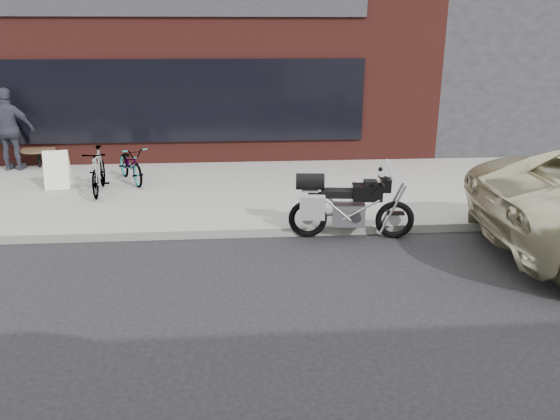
{
  "coord_description": "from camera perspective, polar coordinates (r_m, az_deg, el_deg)",
  "views": [
    {
      "loc": [
        -0.12,
        -4.65,
        3.35
      ],
      "look_at": [
        0.46,
        2.89,
        0.85
      ],
      "focal_mm": 35.0,
      "sensor_mm": 36.0,
      "label": 1
    }
  ],
  "objects": [
    {
      "name": "ground",
      "position": [
        5.73,
        -2.49,
        -17.5
      ],
      "size": [
        120.0,
        120.0,
        0.0
      ],
      "primitive_type": "plane",
      "color": "black",
      "rests_on": "ground"
    },
    {
      "name": "near_sidewalk",
      "position": [
        12.1,
        -3.66,
        2.54
      ],
      "size": [
        44.0,
        6.0,
        0.15
      ],
      "primitive_type": "cube",
      "color": "gray",
      "rests_on": "ground"
    },
    {
      "name": "storefront",
      "position": [
        18.76,
        -10.47,
        14.63
      ],
      "size": [
        14.0,
        10.07,
        4.5
      ],
      "color": "#521F1A",
      "rests_on": "ground"
    },
    {
      "name": "neighbour_building",
      "position": [
        21.22,
        25.1,
        15.7
      ],
      "size": [
        10.0,
        10.0,
        6.0
      ],
      "primitive_type": "cube",
      "color": "#26262B",
      "rests_on": "ground"
    },
    {
      "name": "motorcycle",
      "position": [
        9.14,
        6.64,
        0.5
      ],
      "size": [
        2.11,
        0.68,
        1.34
      ],
      "rotation": [
        0.0,
        0.0,
        -0.11
      ],
      "color": "black",
      "rests_on": "ground"
    },
    {
      "name": "bicycle_front",
      "position": [
        12.46,
        -15.33,
        4.65
      ],
      "size": [
        1.17,
        1.61,
        0.8
      ],
      "primitive_type": "imported",
      "rotation": [
        0.0,
        0.0,
        0.47
      ],
      "color": "gray",
      "rests_on": "near_sidewalk"
    },
    {
      "name": "bicycle_rear",
      "position": [
        11.77,
        -18.47,
        3.91
      ],
      "size": [
        0.57,
        1.59,
        0.94
      ],
      "primitive_type": "imported",
      "rotation": [
        0.0,
        0.0,
        0.09
      ],
      "color": "gray",
      "rests_on": "near_sidewalk"
    },
    {
      "name": "sandwich_sign",
      "position": [
        12.48,
        -22.26,
        3.96
      ],
      "size": [
        0.56,
        0.53,
        0.81
      ],
      "rotation": [
        0.0,
        0.0,
        0.14
      ],
      "color": "white",
      "rests_on": "near_sidewalk"
    },
    {
      "name": "cafe_table",
      "position": [
        14.57,
        -23.98,
        5.72
      ],
      "size": [
        0.8,
        0.8,
        0.46
      ],
      "color": "black",
      "rests_on": "near_sidewalk"
    },
    {
      "name": "cafe_patron_right",
      "position": [
        14.47,
        -26.39,
        7.55
      ],
      "size": [
        1.17,
        0.55,
        1.95
      ],
      "primitive_type": "imported",
      "rotation": [
        0.0,
        0.0,
        3.07
      ],
      "color": "#3A3B49",
      "rests_on": "near_sidewalk"
    }
  ]
}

